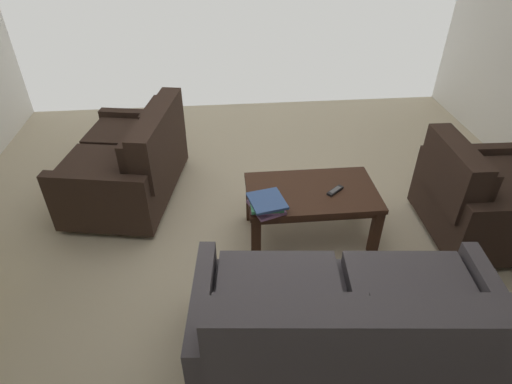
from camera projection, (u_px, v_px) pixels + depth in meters
The scene contains 7 objects.
ground_plane at pixel (262, 244), 3.46m from camera, with size 5.54×5.62×0.01m, color beige.
sofa_main at pixel (347, 327), 2.37m from camera, with size 1.80×0.99×0.84m.
loveseat_near at pixel (131, 162), 3.81m from camera, with size 1.07×1.41×0.87m.
coffee_table at pixel (311, 198), 3.33m from camera, with size 1.02×0.61×0.46m.
armchair_side at pixel (480, 199), 3.36m from camera, with size 0.90×0.95×0.86m.
book_stack at pixel (266, 204), 3.07m from camera, with size 0.29×0.32×0.09m.
tv_remote at pixel (335, 191), 3.27m from camera, with size 0.15×0.14×0.02m.
Camera 1 is at (0.29, 2.56, 2.35)m, focal length 29.59 mm.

